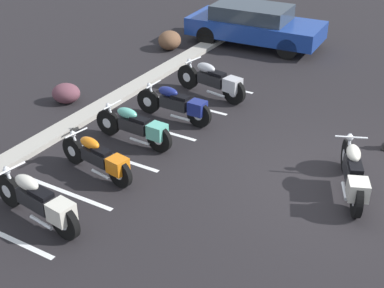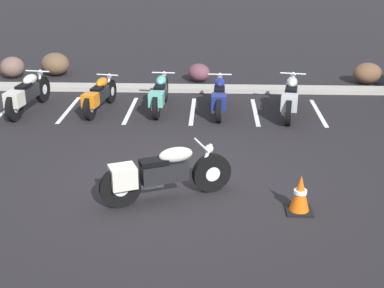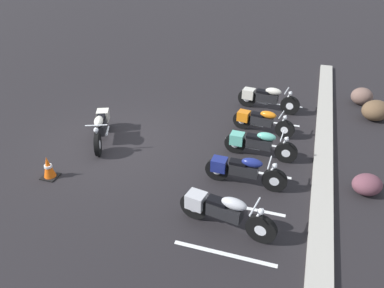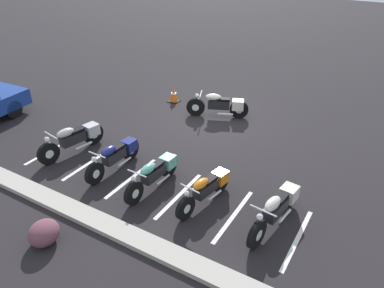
# 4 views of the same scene
# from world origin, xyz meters

# --- Properties ---
(ground) EXTENTS (60.00, 60.00, 0.00)m
(ground) POSITION_xyz_m (0.00, 0.00, 0.00)
(ground) COLOR black
(motorcycle_cream_featured) EXTENTS (2.06, 1.04, 0.86)m
(motorcycle_cream_featured) POSITION_xyz_m (-0.11, -0.57, 0.46)
(motorcycle_cream_featured) COLOR black
(motorcycle_cream_featured) RESTS_ON ground
(parked_bike_0) EXTENTS (0.67, 2.16, 0.85)m
(parked_bike_0) POSITION_xyz_m (-3.72, 3.80, 0.45)
(parked_bike_0) COLOR black
(parked_bike_0) RESTS_ON ground
(parked_bike_1) EXTENTS (0.65, 1.95, 0.77)m
(parked_bike_1) POSITION_xyz_m (-2.01, 3.89, 0.41)
(parked_bike_1) COLOR black
(parked_bike_1) RESTS_ON ground
(parked_bike_2) EXTENTS (0.57, 2.03, 0.80)m
(parked_bike_2) POSITION_xyz_m (-0.57, 4.02, 0.42)
(parked_bike_2) COLOR black
(parked_bike_2) RESTS_ON ground
(parked_bike_3) EXTENTS (0.58, 2.05, 0.81)m
(parked_bike_3) POSITION_xyz_m (0.85, 3.87, 0.43)
(parked_bike_3) COLOR black
(parked_bike_3) RESTS_ON ground
(parked_bike_4) EXTENTS (0.75, 2.18, 0.86)m
(parked_bike_4) POSITION_xyz_m (2.50, 3.78, 0.46)
(parked_bike_4) COLOR black
(parked_bike_4) RESTS_ON ground
(concrete_curb) EXTENTS (18.00, 0.50, 0.12)m
(concrete_curb) POSITION_xyz_m (0.00, 5.84, 0.06)
(concrete_curb) COLOR #A8A399
(concrete_curb) RESTS_ON ground
(landscape_rock_0) EXTENTS (0.86, 0.91, 0.51)m
(landscape_rock_0) POSITION_xyz_m (0.28, 6.84, 0.25)
(landscape_rock_0) COLOR brown
(landscape_rock_0) RESTS_ON ground
(traffic_cone) EXTENTS (0.40, 0.40, 0.61)m
(traffic_cone) POSITION_xyz_m (2.06, -0.88, 0.29)
(traffic_cone) COLOR black
(traffic_cone) RESTS_ON ground
(stall_line_0) EXTENTS (0.10, 2.10, 0.00)m
(stall_line_0) POSITION_xyz_m (-4.31, 4.03, 0.00)
(stall_line_0) COLOR white
(stall_line_0) RESTS_ON ground
(stall_line_1) EXTENTS (0.10, 2.10, 0.00)m
(stall_line_1) POSITION_xyz_m (-2.80, 4.03, 0.00)
(stall_line_1) COLOR white
(stall_line_1) RESTS_ON ground
(stall_line_2) EXTENTS (0.10, 2.10, 0.00)m
(stall_line_2) POSITION_xyz_m (-1.29, 4.03, 0.00)
(stall_line_2) COLOR white
(stall_line_2) RESTS_ON ground
(stall_line_3) EXTENTS (0.10, 2.10, 0.00)m
(stall_line_3) POSITION_xyz_m (0.22, 4.03, 0.00)
(stall_line_3) COLOR white
(stall_line_3) RESTS_ON ground
(stall_line_4) EXTENTS (0.10, 2.10, 0.00)m
(stall_line_4) POSITION_xyz_m (1.72, 4.03, 0.00)
(stall_line_4) COLOR white
(stall_line_4) RESTS_ON ground
(stall_line_5) EXTENTS (0.10, 2.10, 0.00)m
(stall_line_5) POSITION_xyz_m (3.23, 4.03, 0.00)
(stall_line_5) COLOR white
(stall_line_5) RESTS_ON ground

